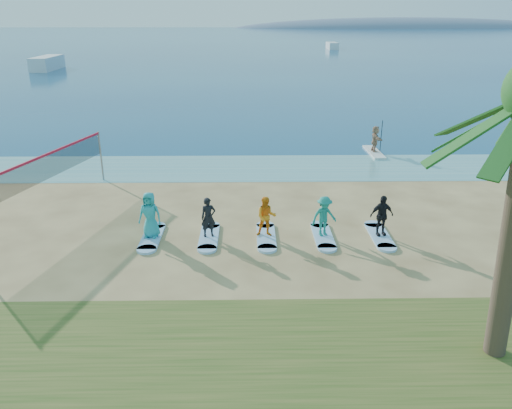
{
  "coord_description": "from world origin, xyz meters",
  "views": [
    {
      "loc": [
        0.14,
        -15.76,
        7.91
      ],
      "look_at": [
        0.44,
        2.0,
        1.1
      ],
      "focal_mm": 35.0,
      "sensor_mm": 36.0,
      "label": 1
    }
  ],
  "objects_px": {
    "student_1": "(208,217)",
    "surfboard_3": "(323,236)",
    "student_4": "(382,215)",
    "volleyball_net": "(43,169)",
    "paddleboard": "(374,152)",
    "student_3": "(324,216)",
    "boat_offshore_a": "(48,70)",
    "boat_offshore_b": "(332,49)",
    "surfboard_2": "(266,236)",
    "student_0": "(150,215)",
    "surfboard_0": "(152,237)",
    "surfboard_1": "(209,237)",
    "surfboard_4": "(380,236)",
    "paddleboarder": "(375,139)",
    "student_2": "(266,217)"
  },
  "relations": [
    {
      "from": "paddleboarder",
      "to": "boat_offshore_a",
      "type": "bearing_deg",
      "value": 32.65
    },
    {
      "from": "student_1",
      "to": "student_4",
      "type": "relative_size",
      "value": 0.96
    },
    {
      "from": "student_1",
      "to": "boat_offshore_b",
      "type": "bearing_deg",
      "value": 63.24
    },
    {
      "from": "surfboard_3",
      "to": "surfboard_4",
      "type": "relative_size",
      "value": 1.0
    },
    {
      "from": "student_4",
      "to": "volleyball_net",
      "type": "bearing_deg",
      "value": 157.34
    },
    {
      "from": "surfboard_0",
      "to": "surfboard_3",
      "type": "height_order",
      "value": "same"
    },
    {
      "from": "student_1",
      "to": "surfboard_3",
      "type": "xyz_separation_m",
      "value": [
        4.31,
        0.0,
        -0.8
      ]
    },
    {
      "from": "volleyball_net",
      "to": "surfboard_2",
      "type": "height_order",
      "value": "volleyball_net"
    },
    {
      "from": "paddleboard",
      "to": "boat_offshore_a",
      "type": "distance_m",
      "value": 61.44
    },
    {
      "from": "student_2",
      "to": "student_0",
      "type": "bearing_deg",
      "value": -179.22
    },
    {
      "from": "volleyball_net",
      "to": "paddleboard",
      "type": "relative_size",
      "value": 2.93
    },
    {
      "from": "student_2",
      "to": "student_3",
      "type": "distance_m",
      "value": 2.15
    },
    {
      "from": "boat_offshore_a",
      "to": "surfboard_4",
      "type": "distance_m",
      "value": 70.01
    },
    {
      "from": "student_3",
      "to": "student_1",
      "type": "bearing_deg",
      "value": 159.55
    },
    {
      "from": "student_1",
      "to": "student_3",
      "type": "bearing_deg",
      "value": -15.28
    },
    {
      "from": "paddleboard",
      "to": "boat_offshore_a",
      "type": "height_order",
      "value": "boat_offshore_a"
    },
    {
      "from": "boat_offshore_b",
      "to": "volleyball_net",
      "type": "bearing_deg",
      "value": -104.99
    },
    {
      "from": "volleyball_net",
      "to": "paddleboard",
      "type": "bearing_deg",
      "value": 29.93
    },
    {
      "from": "paddleboarder",
      "to": "student_3",
      "type": "relative_size",
      "value": 1.0
    },
    {
      "from": "boat_offshore_a",
      "to": "boat_offshore_b",
      "type": "relative_size",
      "value": 1.27
    },
    {
      "from": "student_0",
      "to": "surfboard_0",
      "type": "bearing_deg",
      "value": 0.0
    },
    {
      "from": "student_3",
      "to": "surfboard_4",
      "type": "distance_m",
      "value": 2.3
    },
    {
      "from": "student_4",
      "to": "surfboard_3",
      "type": "bearing_deg",
      "value": 169.03
    },
    {
      "from": "surfboard_0",
      "to": "surfboard_1",
      "type": "xyz_separation_m",
      "value": [
        2.15,
        0.0,
        0.0
      ]
    },
    {
      "from": "student_1",
      "to": "student_4",
      "type": "xyz_separation_m",
      "value": [
        6.46,
        0.0,
        0.03
      ]
    },
    {
      "from": "student_2",
      "to": "student_1",
      "type": "bearing_deg",
      "value": -179.22
    },
    {
      "from": "paddleboarder",
      "to": "surfboard_4",
      "type": "bearing_deg",
      "value": 162.41
    },
    {
      "from": "surfboard_1",
      "to": "student_3",
      "type": "xyz_separation_m",
      "value": [
        4.31,
        0.0,
        0.82
      ]
    },
    {
      "from": "surfboard_4",
      "to": "surfboard_3",
      "type": "bearing_deg",
      "value": 180.0
    },
    {
      "from": "student_3",
      "to": "volleyball_net",
      "type": "bearing_deg",
      "value": 145.71
    },
    {
      "from": "surfboard_1",
      "to": "surfboard_0",
      "type": "bearing_deg",
      "value": 180.0
    },
    {
      "from": "surfboard_2",
      "to": "surfboard_4",
      "type": "distance_m",
      "value": 4.31
    },
    {
      "from": "surfboard_1",
      "to": "surfboard_2",
      "type": "bearing_deg",
      "value": 0.0
    },
    {
      "from": "paddleboard",
      "to": "boat_offshore_b",
      "type": "relative_size",
      "value": 0.44
    },
    {
      "from": "volleyball_net",
      "to": "surfboard_4",
      "type": "height_order",
      "value": "volleyball_net"
    },
    {
      "from": "student_0",
      "to": "surfboard_3",
      "type": "height_order",
      "value": "student_0"
    },
    {
      "from": "boat_offshore_a",
      "to": "surfboard_2",
      "type": "height_order",
      "value": "boat_offshore_a"
    },
    {
      "from": "student_0",
      "to": "surfboard_1",
      "type": "relative_size",
      "value": 0.79
    },
    {
      "from": "boat_offshore_a",
      "to": "paddleboard",
      "type": "bearing_deg",
      "value": -53.85
    },
    {
      "from": "boat_offshore_b",
      "to": "student_0",
      "type": "relative_size",
      "value": 3.91
    },
    {
      "from": "student_1",
      "to": "student_3",
      "type": "distance_m",
      "value": 4.31
    },
    {
      "from": "boat_offshore_b",
      "to": "surfboard_0",
      "type": "height_order",
      "value": "boat_offshore_b"
    },
    {
      "from": "boat_offshore_a",
      "to": "surfboard_4",
      "type": "height_order",
      "value": "boat_offshore_a"
    },
    {
      "from": "student_0",
      "to": "surfboard_3",
      "type": "relative_size",
      "value": 0.79
    },
    {
      "from": "student_1",
      "to": "student_3",
      "type": "relative_size",
      "value": 0.98
    },
    {
      "from": "boat_offshore_a",
      "to": "boat_offshore_b",
      "type": "xyz_separation_m",
      "value": [
        50.23,
        46.34,
        0.0
      ]
    },
    {
      "from": "student_2",
      "to": "student_4",
      "type": "height_order",
      "value": "student_4"
    },
    {
      "from": "volleyball_net",
      "to": "paddleboarder",
      "type": "bearing_deg",
      "value": 29.93
    },
    {
      "from": "student_3",
      "to": "surfboard_2",
      "type": "bearing_deg",
      "value": 159.55
    },
    {
      "from": "surfboard_4",
      "to": "student_1",
      "type": "bearing_deg",
      "value": 180.0
    }
  ]
}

